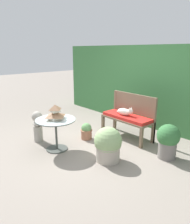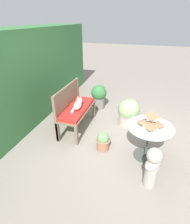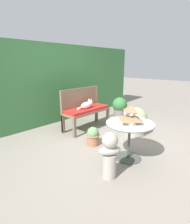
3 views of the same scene
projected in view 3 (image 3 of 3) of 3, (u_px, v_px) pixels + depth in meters
The scene contains 11 objects.
ground at pixel (111, 142), 3.64m from camera, with size 30.00×30.00×0.00m, color gray.
foliage_hedge_back at pixel (45, 83), 4.94m from camera, with size 6.40×0.98×2.09m, color #38703D.
garden_bench at pixel (87, 111), 4.29m from camera, with size 1.21×0.47×0.54m.
bench_backrest at pixel (81, 100), 4.36m from camera, with size 1.21×0.06×1.00m.
cat at pixel (87, 105), 4.20m from camera, with size 0.47×0.20×0.22m.
patio_table at pixel (130, 130), 2.90m from camera, with size 0.79×0.79×0.65m.
pagoda_birdhouse at pixel (130, 115), 2.83m from camera, with size 0.34×0.34×0.30m.
garden_bust at pixel (110, 153), 2.43m from camera, with size 0.37×0.32×0.69m.
potted_plant_path_edge at pixel (93, 136), 3.49m from camera, with size 0.28×0.28×0.37m.
potted_plant_table_far at pixel (120, 108), 5.02m from camera, with size 0.43×0.43×0.66m.
potted_plant_table_near at pixel (136, 121), 3.97m from camera, with size 0.51×0.51×0.64m.
Camera 3 is at (-2.66, -2.05, 1.58)m, focal length 28.00 mm.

